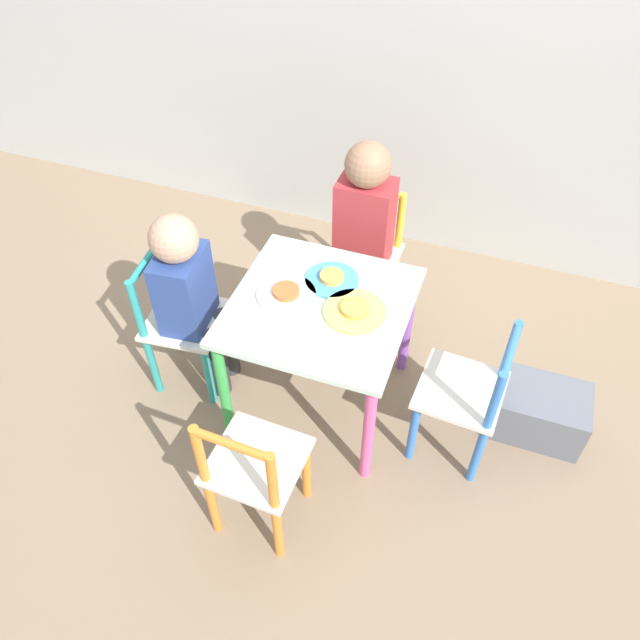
# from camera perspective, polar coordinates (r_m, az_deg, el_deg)

# --- Properties ---
(ground_plane) EXTENTS (6.00, 6.00, 0.00)m
(ground_plane) POSITION_cam_1_polar(r_m,az_deg,el_deg) (2.32, -0.00, -7.07)
(ground_plane) COLOR #8C755B
(kids_table) EXTENTS (0.56, 0.56, 0.48)m
(kids_table) POSITION_cam_1_polar(r_m,az_deg,el_deg) (2.01, -0.00, -0.10)
(kids_table) COLOR silver
(kids_table) RESTS_ON ground_plane
(chair_yellow) EXTENTS (0.26, 0.26, 0.54)m
(chair_yellow) POSITION_cam_1_polar(r_m,az_deg,el_deg) (2.46, 4.14, 5.64)
(chair_yellow) COLOR silver
(chair_yellow) RESTS_ON ground_plane
(chair_teal) EXTENTS (0.29, 0.29, 0.54)m
(chair_teal) POSITION_cam_1_polar(r_m,az_deg,el_deg) (2.25, -12.63, -0.30)
(chair_teal) COLOR silver
(chair_teal) RESTS_ON ground_plane
(chair_blue) EXTENTS (0.28, 0.28, 0.54)m
(chair_blue) POSITION_cam_1_polar(r_m,az_deg,el_deg) (2.03, 13.26, -6.85)
(chair_blue) COLOR silver
(chair_blue) RESTS_ON ground_plane
(chair_orange) EXTENTS (0.27, 0.27, 0.54)m
(chair_orange) POSITION_cam_1_polar(r_m,az_deg,el_deg) (1.84, -6.05, -13.62)
(chair_orange) COLOR silver
(chair_orange) RESTS_ON ground_plane
(child_back) EXTENTS (0.20, 0.22, 0.79)m
(child_back) POSITION_cam_1_polar(r_m,az_deg,el_deg) (2.28, 3.95, 8.69)
(child_back) COLOR #38383D
(child_back) RESTS_ON ground_plane
(child_left) EXTENTS (0.22, 0.21, 0.73)m
(child_left) POSITION_cam_1_polar(r_m,az_deg,el_deg) (2.11, -11.80, 2.63)
(child_left) COLOR #38383D
(child_left) RESTS_ON ground_plane
(plate_back) EXTENTS (0.18, 0.18, 0.03)m
(plate_back) POSITION_cam_1_polar(r_m,az_deg,el_deg) (2.03, 1.08, 3.77)
(plate_back) COLOR #4C9EE0
(plate_back) RESTS_ON kids_table
(plate_left) EXTENTS (0.19, 0.19, 0.03)m
(plate_left) POSITION_cam_1_polar(r_m,az_deg,el_deg) (1.98, -3.11, 2.43)
(plate_left) COLOR white
(plate_left) RESTS_ON kids_table
(plate_right) EXTENTS (0.20, 0.20, 0.03)m
(plate_right) POSITION_cam_1_polar(r_m,az_deg,el_deg) (1.92, 3.19, 0.86)
(plate_right) COLOR #EADB66
(plate_right) RESTS_ON kids_table
(storage_bin) EXTENTS (0.31, 0.21, 0.18)m
(storage_bin) POSITION_cam_1_polar(r_m,az_deg,el_deg) (2.29, 19.31, -7.84)
(storage_bin) COLOR slate
(storage_bin) RESTS_ON ground_plane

